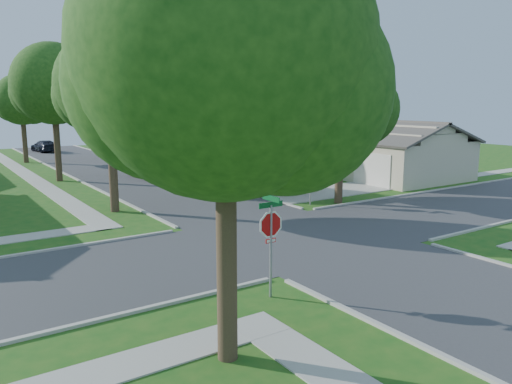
{
  "coord_description": "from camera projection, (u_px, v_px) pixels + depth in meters",
  "views": [
    {
      "loc": [
        -12.64,
        -15.75,
        5.55
      ],
      "look_at": [
        -0.51,
        2.27,
        1.6
      ],
      "focal_mm": 35.0,
      "sensor_mm": 36.0,
      "label": 1
    }
  ],
  "objects": [
    {
      "name": "tree_sw_corner",
      "position": [
        227.0,
        65.0,
        9.88
      ],
      "size": [
        6.21,
        6.0,
        9.55
      ],
      "color": "#38281C",
      "rests_on": "ground"
    },
    {
      "name": "house_ne_far",
      "position": [
        244.0,
        140.0,
        52.98
      ],
      "size": [
        8.42,
        13.6,
        4.23
      ],
      "color": "#BAAD92",
      "rests_on": "ground"
    },
    {
      "name": "road_ns",
      "position": [
        296.0,
        236.0,
        20.8
      ],
      "size": [
        7.0,
        100.0,
        0.02
      ],
      "primitive_type": "cube",
      "color": "#333335",
      "rests_on": "ground"
    },
    {
      "name": "tree_w_near",
      "position": [
        110.0,
        90.0,
        24.5
      ],
      "size": [
        5.38,
        5.2,
        8.97
      ],
      "color": "#38281C",
      "rests_on": "ground"
    },
    {
      "name": "tree_ne_corner",
      "position": [
        342.0,
        101.0,
        26.72
      ],
      "size": [
        5.8,
        5.6,
        8.66
      ],
      "color": "#38281C",
      "rests_on": "ground"
    },
    {
      "name": "sidewalk_nw",
      "position": [
        26.0,
        174.0,
        38.66
      ],
      "size": [
        1.2,
        40.0,
        0.04
      ],
      "primitive_type": "cube",
      "color": "#9E9B91",
      "rests_on": "ground"
    },
    {
      "name": "tree_w_far",
      "position": [
        22.0,
        102.0,
        45.01
      ],
      "size": [
        4.76,
        4.6,
        8.04
      ],
      "color": "#38281C",
      "rests_on": "ground"
    },
    {
      "name": "car_curb_west",
      "position": [
        44.0,
        146.0,
        55.6
      ],
      "size": [
        2.38,
        4.66,
        1.3
      ],
      "primitive_type": "imported",
      "rotation": [
        0.0,
        0.0,
        3.27
      ],
      "color": "black",
      "rests_on": "ground"
    },
    {
      "name": "stop_sign_ne",
      "position": [
        311.0,
        168.0,
        26.85
      ],
      "size": [
        1.05,
        0.8,
        2.98
      ],
      "color": "gray",
      "rests_on": "ground"
    },
    {
      "name": "tree_w_mid",
      "position": [
        54.0,
        88.0,
        34.23
      ],
      "size": [
        5.8,
        5.6,
        9.56
      ],
      "color": "#38281C",
      "rests_on": "ground"
    },
    {
      "name": "tree_e_far",
      "position": [
        123.0,
        97.0,
        50.09
      ],
      "size": [
        5.17,
        5.0,
        8.72
      ],
      "color": "#38281C",
      "rests_on": "ground"
    },
    {
      "name": "car_driveway",
      "position": [
        285.0,
        181.0,
        31.08
      ],
      "size": [
        4.11,
        1.83,
        1.31
      ],
      "primitive_type": "imported",
      "rotation": [
        0.0,
        0.0,
        1.46
      ],
      "color": "maroon",
      "rests_on": "ground"
    },
    {
      "name": "ground",
      "position": [
        296.0,
        237.0,
        20.8
      ],
      "size": [
        100.0,
        100.0,
        0.0
      ],
      "primitive_type": "plane",
      "color": "#1A5216",
      "rests_on": "ground"
    },
    {
      "name": "driveway",
      "position": [
        325.0,
        192.0,
        30.93
      ],
      "size": [
        8.8,
        3.6,
        0.05
      ],
      "primitive_type": "cube",
      "color": "#9E9B91",
      "rests_on": "ground"
    },
    {
      "name": "car_curb_east",
      "position": [
        150.0,
        167.0,
        36.58
      ],
      "size": [
        2.03,
        4.75,
        1.6
      ],
      "primitive_type": "imported",
      "rotation": [
        0.0,
        0.0,
        0.03
      ],
      "color": "black",
      "rests_on": "ground"
    },
    {
      "name": "tree_e_mid",
      "position": [
        179.0,
        92.0,
        39.44
      ],
      "size": [
        5.59,
        5.4,
        9.21
      ],
      "color": "#38281C",
      "rests_on": "ground"
    },
    {
      "name": "sidewalk_ne",
      "position": [
        171.0,
        163.0,
        45.36
      ],
      "size": [
        1.2,
        40.0,
        0.04
      ],
      "primitive_type": "cube",
      "color": "#9E9B91",
      "rests_on": "ground"
    },
    {
      "name": "house_ne_near",
      "position": [
        371.0,
        155.0,
        38.29
      ],
      "size": [
        8.42,
        13.6,
        4.23
      ],
      "color": "#BAAD92",
      "rests_on": "ground"
    },
    {
      "name": "tree_e_near",
      "position": [
        266.0,
        100.0,
        29.75
      ],
      "size": [
        4.97,
        4.8,
        8.28
      ],
      "color": "#38281C",
      "rests_on": "ground"
    },
    {
      "name": "stop_sign_sw",
      "position": [
        271.0,
        229.0,
        14.02
      ],
      "size": [
        1.05,
        0.8,
        2.98
      ],
      "color": "gray",
      "rests_on": "ground"
    }
  ]
}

